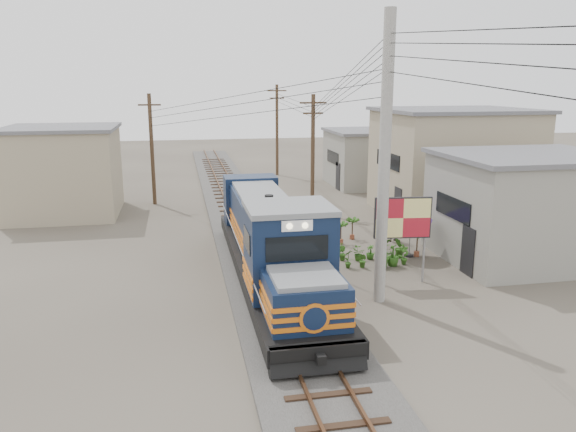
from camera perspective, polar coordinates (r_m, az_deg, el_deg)
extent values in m
plane|color=#473F35|center=(20.27, -0.72, -8.77)|extent=(120.00, 120.00, 0.00)
cube|color=#595651|center=(29.65, -4.20, -1.43)|extent=(3.60, 70.00, 0.16)
cube|color=#51331E|center=(29.55, -5.24, -1.14)|extent=(0.08, 70.00, 0.12)
cube|color=#51331E|center=(29.67, -3.18, -1.04)|extent=(0.08, 70.00, 0.12)
cube|color=black|center=(21.86, -1.68, -5.02)|extent=(2.73, 15.07, 0.52)
cube|color=black|center=(17.64, 0.88, -10.65)|extent=(2.07, 3.01, 0.61)
cube|color=black|center=(26.40, -3.35, -2.42)|extent=(2.07, 3.01, 0.61)
cube|color=#0E1B35|center=(16.20, 1.73, -8.74)|extent=(2.24, 2.26, 1.41)
cube|color=#0E1B35|center=(18.12, 0.10, -3.78)|extent=(2.68, 2.45, 2.92)
cube|color=slate|center=(17.73, 0.10, 0.88)|extent=(2.73, 2.57, 0.17)
cube|color=black|center=(16.81, 0.92, -3.31)|extent=(1.91, 0.06, 0.75)
cube|color=white|center=(16.61, 0.93, -0.99)|extent=(0.94, 0.06, 0.33)
cube|color=#0E1B35|center=(23.77, -2.63, -0.56)|extent=(2.13, 9.23, 2.17)
cube|color=slate|center=(23.52, -2.66, 2.12)|extent=(1.91, 9.23, 0.17)
cube|color=orange|center=(21.70, -1.69, -3.72)|extent=(2.77, 15.07, 0.13)
cube|color=orange|center=(21.62, -1.69, -3.01)|extent=(2.77, 15.07, 0.13)
cube|color=orange|center=(21.54, -1.70, -2.29)|extent=(2.77, 15.07, 0.13)
cylinder|color=#9E9B93|center=(19.41, 9.76, 5.36)|extent=(0.40, 0.40, 10.00)
cylinder|color=#4C3826|center=(33.66, 2.53, 6.31)|extent=(0.24, 0.24, 7.00)
cube|color=#4C3826|center=(33.42, 2.58, 11.42)|extent=(1.60, 0.10, 0.10)
cube|color=#4C3826|center=(33.45, 2.57, 10.39)|extent=(1.20, 0.10, 0.10)
cylinder|color=#4C3826|center=(47.34, -1.12, 8.68)|extent=(0.24, 0.24, 7.50)
cube|color=#4C3826|center=(47.18, -1.14, 12.61)|extent=(1.60, 0.10, 0.10)
cube|color=#4C3826|center=(47.19, -1.14, 11.88)|extent=(1.20, 0.10, 0.10)
cylinder|color=#4C3826|center=(36.74, -13.65, 6.54)|extent=(0.24, 0.24, 7.00)
cube|color=#4C3826|center=(36.52, -13.92, 11.22)|extent=(1.60, 0.10, 0.10)
cube|color=#4C3826|center=(36.55, -13.86, 10.28)|extent=(1.20, 0.10, 0.10)
cube|color=gray|center=(26.66, 23.10, 0.63)|extent=(7.00, 6.00, 4.50)
cube|color=slate|center=(26.28, 23.57, 5.63)|extent=(7.35, 6.30, 0.20)
cube|color=black|center=(24.82, 16.39, 0.82)|extent=(0.05, 3.00, 0.90)
cube|color=gray|center=(34.66, 16.34, 5.15)|extent=(8.00, 7.00, 6.00)
cube|color=slate|center=(34.38, 16.68, 10.27)|extent=(8.40, 7.35, 0.20)
cube|color=black|center=(32.97, 10.12, 5.62)|extent=(0.05, 3.50, 0.90)
cube|color=gray|center=(43.31, 8.43, 5.76)|extent=(6.00, 6.00, 4.00)
cube|color=slate|center=(43.08, 8.53, 8.53)|extent=(6.30, 6.30, 0.20)
cube|color=black|center=(42.38, 4.57, 5.97)|extent=(0.05, 3.00, 0.90)
cube|color=gray|center=(35.48, -21.80, 4.10)|extent=(6.00, 6.00, 5.00)
cube|color=slate|center=(35.19, -22.16, 8.27)|extent=(6.30, 6.30, 0.20)
cube|color=black|center=(36.13, -26.54, 4.20)|extent=(0.05, 3.00, 0.90)
cylinder|color=#99999E|center=(22.03, 9.14, -3.65)|extent=(0.10, 0.10, 2.51)
cylinder|color=#99999E|center=(22.51, 13.63, -3.49)|extent=(0.10, 0.10, 2.51)
cube|color=black|center=(21.90, 11.57, -0.18)|extent=(2.21, 0.38, 1.61)
cube|color=#AA1626|center=(21.87, 11.60, -0.20)|extent=(2.10, 0.33, 1.51)
cylinder|color=black|center=(25.97, 12.19, -3.93)|extent=(0.40, 0.40, 0.10)
cylinder|color=#99999E|center=(25.71, 12.29, -1.91)|extent=(0.05, 0.05, 2.00)
cone|color=#47287A|center=(25.48, 12.40, 0.16)|extent=(2.27, 2.27, 0.50)
imported|color=black|center=(28.06, 10.62, -0.81)|extent=(0.76, 0.67, 1.75)
imported|color=#2C5C1A|center=(23.89, 6.14, -4.32)|extent=(0.52, 0.47, 0.82)
imported|color=#2C5C1A|center=(24.00, 7.62, -4.50)|extent=(0.38, 0.43, 0.64)
imported|color=#2C5C1A|center=(24.14, 9.44, -4.04)|extent=(0.92, 1.01, 0.98)
imported|color=#2C5C1A|center=(24.42, 10.63, -3.89)|extent=(0.77, 0.77, 0.98)
imported|color=#2C5C1A|center=(24.68, 11.69, -3.86)|extent=(0.53, 0.42, 0.89)
imported|color=#2C5C1A|center=(24.88, 5.51, -3.78)|extent=(0.39, 0.44, 0.65)
imported|color=#2C5C1A|center=(24.94, 7.11, -3.82)|extent=(0.74, 0.74, 0.62)
imported|color=#2C5C1A|center=(25.19, 8.34, -3.65)|extent=(0.45, 0.45, 0.65)
imported|color=#2C5C1A|center=(25.34, 9.80, -3.18)|extent=(0.57, 0.41, 1.00)
imported|color=#2C5C1A|center=(25.53, 11.26, -3.19)|extent=(0.57, 0.63, 0.94)
imported|color=#2C5C1A|center=(25.83, 4.96, -3.12)|extent=(0.75, 0.77, 0.65)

